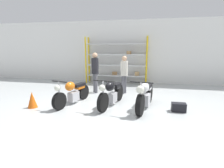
% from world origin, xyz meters
% --- Properties ---
extents(ground_plane, '(30.00, 30.00, 0.00)m').
position_xyz_m(ground_plane, '(0.00, 0.00, 0.00)').
color(ground_plane, '#B2B7B7').
extents(back_wall, '(30.00, 0.08, 3.60)m').
position_xyz_m(back_wall, '(0.00, 4.54, 1.80)').
color(back_wall, white).
rests_on(back_wall, ground_plane).
extents(shelving_rack, '(3.55, 0.63, 2.65)m').
position_xyz_m(shelving_rack, '(-0.50, 4.18, 1.32)').
color(shelving_rack, yellow).
rests_on(shelving_rack, ground_plane).
extents(motorcycle_orange, '(0.74, 1.95, 0.95)m').
position_xyz_m(motorcycle_orange, '(-1.37, -0.07, 0.42)').
color(motorcycle_orange, black).
rests_on(motorcycle_orange, ground_plane).
extents(motorcycle_black, '(0.77, 1.97, 1.01)m').
position_xyz_m(motorcycle_black, '(0.06, -0.01, 0.46)').
color(motorcycle_black, black).
rests_on(motorcycle_black, ground_plane).
extents(motorcycle_white, '(0.74, 2.07, 1.02)m').
position_xyz_m(motorcycle_white, '(1.22, -0.06, 0.45)').
color(motorcycle_white, black).
rests_on(motorcycle_white, ground_plane).
extents(person_browsing, '(0.41, 0.41, 1.68)m').
position_xyz_m(person_browsing, '(0.26, 1.82, 0.99)').
color(person_browsing, '#595960').
rests_on(person_browsing, ground_plane).
extents(person_near_rack, '(0.45, 0.45, 1.81)m').
position_xyz_m(person_near_rack, '(-1.05, 1.71, 1.08)').
color(person_near_rack, '#595960').
rests_on(person_near_rack, ground_plane).
extents(toolbox, '(0.44, 0.26, 0.28)m').
position_xyz_m(toolbox, '(2.29, -0.14, 0.14)').
color(toolbox, black).
rests_on(toolbox, ground_plane).
extents(traffic_cone, '(0.32, 0.32, 0.55)m').
position_xyz_m(traffic_cone, '(-2.54, -0.73, 0.28)').
color(traffic_cone, orange).
rests_on(traffic_cone, ground_plane).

